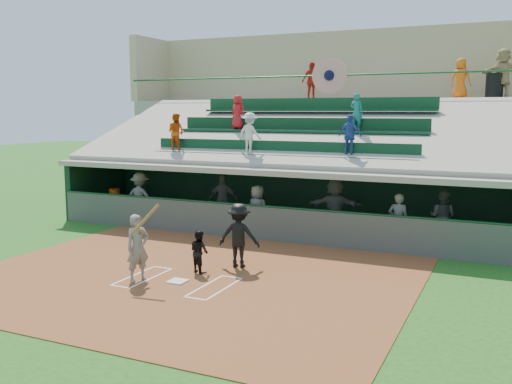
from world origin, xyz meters
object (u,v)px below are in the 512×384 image
at_px(white_table, 114,208).
at_px(water_cooler, 114,194).
at_px(home_plate, 178,281).
at_px(trash_bin, 494,86).
at_px(catcher, 199,251).
at_px(batter_at_plate, 138,247).

distance_m(white_table, water_cooler, 0.55).
bearing_deg(home_plate, trash_bin, 64.19).
height_order(home_plate, catcher, catcher).
distance_m(white_table, trash_bin, 15.66).
height_order(catcher, trash_bin, trash_bin).
bearing_deg(catcher, trash_bin, -92.76).
xyz_separation_m(batter_at_plate, catcher, (0.98, 1.25, -0.28)).
relative_size(home_plate, batter_at_plate, 0.22).
bearing_deg(water_cooler, trash_bin, 27.96).
distance_m(batter_at_plate, trash_bin, 15.90).
height_order(catcher, white_table, catcher).
relative_size(home_plate, water_cooler, 1.04).
bearing_deg(water_cooler, white_table, -132.62).
bearing_deg(batter_at_plate, water_cooler, 132.00).
distance_m(catcher, white_table, 8.63).
xyz_separation_m(catcher, white_table, (-6.87, 5.22, -0.18)).
relative_size(catcher, trash_bin, 1.10).
height_order(white_table, water_cooler, water_cooler).
relative_size(batter_at_plate, white_table, 2.48).
xyz_separation_m(white_table, water_cooler, (0.03, 0.04, 0.55)).
relative_size(home_plate, trash_bin, 0.43).
relative_size(catcher, white_table, 1.39).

